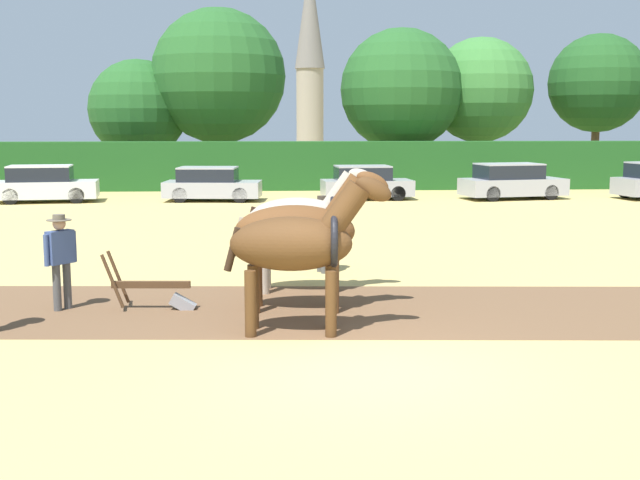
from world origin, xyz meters
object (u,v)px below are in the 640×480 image
at_px(tree_left, 219,76).
at_px(farmer_at_plow, 61,254).
at_px(tree_center_left, 401,90).
at_px(parked_car_center_left, 44,184).
at_px(draft_horse_trail_left, 304,220).
at_px(tree_center_right, 598,83).
at_px(church_spire, 310,54).
at_px(farmer_beside_team, 322,228).
at_px(tree_far_left, 138,109).
at_px(plow, 158,292).
at_px(parked_car_right, 512,182).
at_px(draft_horse_lead_left, 299,244).
at_px(parked_car_center, 211,185).
at_px(tree_center, 480,90).
at_px(draft_horse_lead_right, 302,231).
at_px(parked_car_center_right, 366,183).

bearing_deg(tree_left, farmer_at_plow, -91.53).
distance_m(tree_center_left, parked_car_center_left, 19.06).
bearing_deg(draft_horse_trail_left, tree_center_right, 62.34).
relative_size(church_spire, draft_horse_trail_left, 6.79).
bearing_deg(draft_horse_trail_left, farmer_beside_team, 79.89).
distance_m(draft_horse_trail_left, parked_car_center_left, 20.86).
bearing_deg(tree_far_left, plow, -80.08).
height_order(farmer_beside_team, parked_car_center_left, farmer_beside_team).
xyz_separation_m(tree_far_left, farmer_at_plow, (3.53, -29.83, -2.97)).
bearing_deg(farmer_beside_team, parked_car_right, 38.95).
relative_size(tree_center_right, draft_horse_lead_left, 3.02).
relative_size(tree_far_left, tree_center_right, 0.82).
relative_size(tree_far_left, farmer_beside_team, 3.88).
bearing_deg(plow, parked_car_center, 95.24).
bearing_deg(parked_car_center_left, tree_center, 18.79).
relative_size(draft_horse_lead_right, parked_car_center, 0.69).
xyz_separation_m(farmer_beside_team, parked_car_center_right, (2.84, 16.67, -0.30)).
height_order(draft_horse_trail_left, farmer_beside_team, draft_horse_trail_left).
relative_size(tree_left, draft_horse_lead_right, 3.26).
xyz_separation_m(church_spire, farmer_beside_team, (-2.29, -59.21, -8.57)).
xyz_separation_m(farmer_at_plow, parked_car_center_left, (-5.77, 19.57, -0.27)).
xyz_separation_m(draft_horse_lead_left, parked_car_center_right, (3.49, 21.76, -0.73)).
height_order(tree_left, parked_car_center_left, tree_left).
xyz_separation_m(draft_horse_lead_left, farmer_at_plow, (-4.15, 1.80, -0.43)).
distance_m(farmer_beside_team, parked_car_center_right, 16.91).
bearing_deg(church_spire, parked_car_center_right, -89.27).
relative_size(tree_center, draft_horse_lead_right, 2.76).
xyz_separation_m(farmer_at_plow, parked_car_right, (13.95, 19.80, -0.26)).
xyz_separation_m(tree_center_left, tree_center_right, (11.17, 1.37, 0.42)).
distance_m(church_spire, draft_horse_lead_left, 64.88).
bearing_deg(parked_car_right, tree_center_left, 100.20).
height_order(tree_left, draft_horse_lead_left, tree_left).
bearing_deg(draft_horse_lead_right, tree_center_right, 63.54).
bearing_deg(parked_car_center_left, draft_horse_trail_left, -68.51).
bearing_deg(tree_center_left, farmer_beside_team, -102.61).
xyz_separation_m(tree_center_left, church_spire, (-3.37, 33.91, 4.60)).
xyz_separation_m(draft_horse_trail_left, parked_car_center_left, (-10.11, 18.23, -0.68)).
distance_m(tree_center, plow, 33.11).
relative_size(parked_car_center, parked_car_center_right, 1.05).
xyz_separation_m(plow, parked_car_right, (12.25, 19.88, 0.42)).
relative_size(farmer_beside_team, parked_car_center_right, 0.43).
bearing_deg(parked_car_center_left, tree_far_left, 70.14).
xyz_separation_m(tree_center_right, parked_car_center_right, (-13.99, -10.01, -4.70)).
distance_m(tree_center, parked_car_center_left, 23.62).
relative_size(tree_left, tree_center_right, 1.15).
relative_size(church_spire, parked_car_center_left, 4.22).
xyz_separation_m(tree_far_left, tree_center, (18.58, 0.04, 1.04)).
distance_m(tree_center_right, draft_horse_lead_left, 36.48).
bearing_deg(church_spire, plow, -94.93).
height_order(tree_left, plow, tree_left).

